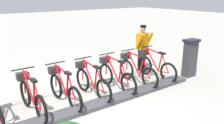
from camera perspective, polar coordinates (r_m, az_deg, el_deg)
The scene contains 10 objects.
ground_plane at distance 5.80m, azimuth -7.12°, elevation -11.77°, with size 60.00×60.00×0.00m, color #AFACA2.
dock_rail_base at distance 5.78m, azimuth -7.14°, elevation -11.33°, with size 0.44×7.31×0.10m, color #47474C.
payment_kiosk at distance 8.23m, azimuth 18.57°, elevation 1.10°, with size 0.36×0.52×1.28m.
bike_docked_0 at distance 7.84m, azimuth 10.35°, elevation -0.86°, with size 1.72×0.54×1.02m.
bike_docked_1 at distance 7.30m, azimuth 5.89°, elevation -1.99°, with size 1.72×0.54×1.02m.
bike_docked_2 at distance 6.81m, azimuth 0.74°, elevation -3.28°, with size 1.72×0.54×1.02m.
bike_docked_3 at distance 6.39m, azimuth -5.16°, elevation -4.72°, with size 1.72×0.54×1.02m.
bike_docked_4 at distance 6.05m, azimuth -11.83°, elevation -6.28°, with size 1.72×0.54×1.02m.
bike_docked_5 at distance 5.81m, azimuth -19.22°, elevation -7.90°, with size 1.72×0.54×1.02m.
worker_near_rack at distance 8.41m, azimuth 7.44°, elevation 3.85°, with size 0.48×0.65×1.66m.
Camera 1 is at (-4.52, 2.39, 2.75)m, focal length 37.29 mm.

